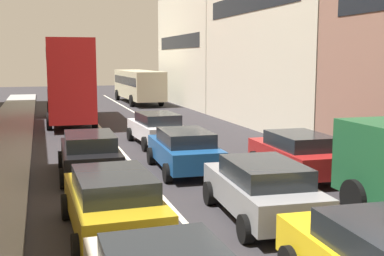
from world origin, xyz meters
name	(u,v)px	position (x,y,z in m)	size (l,w,h in m)	color
sidewalk_left	(3,144)	(-6.70, 20.00, 0.07)	(2.60, 64.00, 0.14)	#959595
lane_stripe_left	(111,140)	(-1.70, 20.00, 0.01)	(0.16, 60.00, 0.01)	silver
lane_stripe_right	(178,137)	(1.70, 20.00, 0.01)	(0.16, 60.00, 0.01)	silver
building_row_right	(309,25)	(9.90, 21.40, 5.86)	(7.20, 43.90, 13.18)	beige
traffic_light_pole	(102,77)	(-4.45, 0.08, 3.82)	(3.58, 0.38, 5.50)	#2D2D33
sedan_centre_lane_second	(262,188)	(0.19, 6.77, 0.80)	(2.29, 4.41, 1.49)	gray
wagon_left_lane_second	(113,202)	(-3.49, 6.72, 0.80)	(2.14, 4.34, 1.49)	#B29319
hatchback_centre_lane_third	(184,149)	(-0.17, 12.37, 0.80)	(2.18, 4.36, 1.49)	#194C8C
sedan_left_lane_third	(90,153)	(-3.42, 12.63, 0.80)	(2.14, 4.34, 1.49)	black
coupe_centre_lane_fourth	(157,128)	(0.15, 17.99, 0.80)	(2.22, 4.38, 1.49)	silver
sedan_right_lane_behind_truck	(297,153)	(3.27, 10.55, 0.80)	(2.19, 4.37, 1.49)	#A51E1E
bus_mid_queue_primary	(69,77)	(-3.20, 27.51, 2.83)	(2.99, 10.56, 5.06)	#B21919
bus_far_queue_secondary	(138,84)	(3.49, 39.56, 1.76)	(2.97, 10.55, 2.90)	#BFB793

